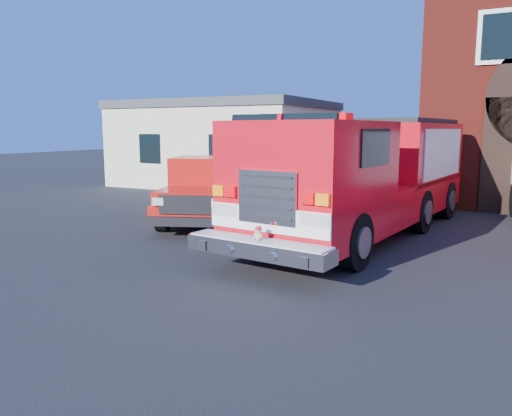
% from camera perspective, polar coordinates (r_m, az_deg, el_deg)
% --- Properties ---
extents(ground, '(100.00, 100.00, 0.00)m').
position_cam_1_polar(ground, '(11.67, 2.70, -5.49)').
color(ground, black).
rests_on(ground, ground).
extents(side_building, '(10.20, 8.20, 4.35)m').
position_cam_1_polar(side_building, '(27.01, -3.29, 7.45)').
color(side_building, '#EAE7C6').
rests_on(side_building, ground).
extents(fire_engine, '(4.26, 10.86, 3.26)m').
position_cam_1_polar(fire_engine, '(14.13, 12.51, 3.78)').
color(fire_engine, black).
rests_on(fire_engine, ground).
extents(pickup_truck, '(4.37, 6.67, 2.06)m').
position_cam_1_polar(pickup_truck, '(16.22, -5.29, 2.06)').
color(pickup_truck, black).
rests_on(pickup_truck, ground).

